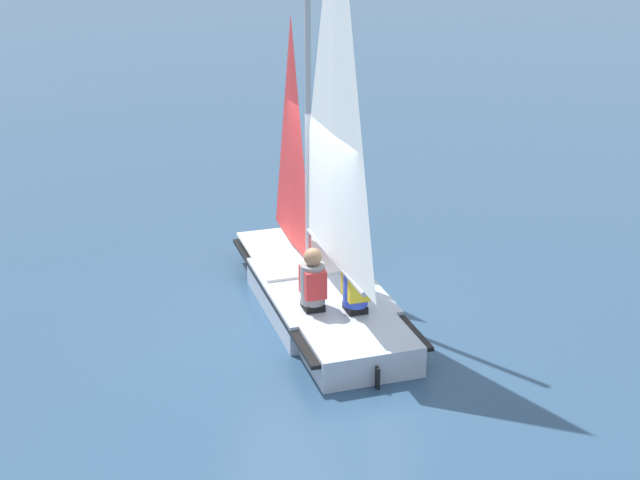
% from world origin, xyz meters
% --- Properties ---
extents(ground_plane, '(260.00, 260.00, 0.00)m').
position_xyz_m(ground_plane, '(0.00, 0.00, 0.00)').
color(ground_plane, '#2D4C6B').
extents(sailboat_main, '(4.23, 2.93, 5.55)m').
position_xyz_m(sailboat_main, '(-0.03, -0.01, 0.84)').
color(sailboat_main, '#B2BCCC').
rests_on(sailboat_main, ground_plane).
extents(sailor_helm, '(0.42, 0.40, 1.16)m').
position_xyz_m(sailor_helm, '(-0.76, 0.00, 0.62)').
color(sailor_helm, black).
rests_on(sailor_helm, ground_plane).
extents(sailor_crew, '(0.42, 0.40, 1.16)m').
position_xyz_m(sailor_crew, '(-0.77, -0.52, 0.63)').
color(sailor_crew, black).
rests_on(sailor_crew, ground_plane).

